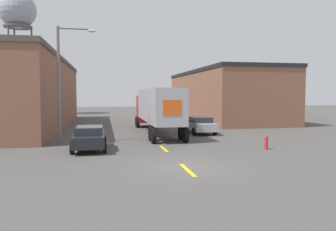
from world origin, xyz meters
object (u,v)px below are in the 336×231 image
object	(u,v)px
fire_hydrant	(266,143)
street_lamp	(63,76)
semi_truck	(156,107)
parked_car_right_mid	(200,125)
parked_car_left_near	(89,137)
water_tower	(18,11)

from	to	relation	value
fire_hydrant	street_lamp	bearing A→B (deg)	158.67
semi_truck	street_lamp	xyz separation A→B (m)	(-7.30, -5.16, 2.35)
semi_truck	parked_car_right_mid	xyz separation A→B (m)	(3.75, -1.09, -1.58)
semi_truck	parked_car_left_near	xyz separation A→B (m)	(-5.49, -8.08, -1.58)
parked_car_left_near	fire_hydrant	xyz separation A→B (m)	(10.86, -2.03, -0.35)
street_lamp	parked_car_left_near	bearing A→B (deg)	-58.17
parked_car_right_mid	water_tower	size ratio (longest dim) A/B	0.22
parked_car_left_near	street_lamp	distance (m)	5.22
parked_car_left_near	street_lamp	world-z (taller)	street_lamp
semi_truck	street_lamp	bearing A→B (deg)	-144.49
parked_car_right_mid	water_tower	world-z (taller)	water_tower
parked_car_left_near	parked_car_right_mid	size ratio (longest dim) A/B	1.00
semi_truck	fire_hydrant	world-z (taller)	semi_truck
street_lamp	fire_hydrant	bearing A→B (deg)	-21.33
water_tower	street_lamp	world-z (taller)	water_tower
parked_car_left_near	street_lamp	bearing A→B (deg)	121.83
parked_car_left_near	water_tower	distance (m)	44.10
parked_car_right_mid	street_lamp	size ratio (longest dim) A/B	0.56
parked_car_right_mid	water_tower	bearing A→B (deg)	125.12
street_lamp	parked_car_right_mid	bearing A→B (deg)	20.22
parked_car_right_mid	water_tower	distance (m)	42.19
semi_truck	fire_hydrant	distance (m)	11.61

